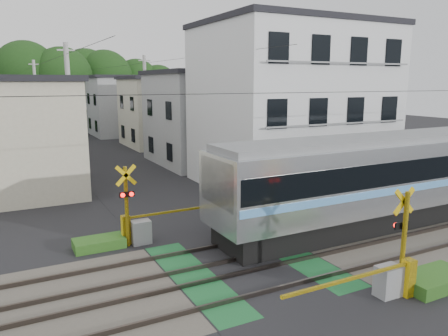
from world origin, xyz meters
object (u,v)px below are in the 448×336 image
crossing_signal_near (393,273)px  pedestrian (80,132)px  crossing_signal_far (138,225)px  apartment_block (291,105)px

crossing_signal_near → pedestrian: size_ratio=2.85×
crossing_signal_near → crossing_signal_far: same height
crossing_signal_near → pedestrian: (-1.99, 38.85, 0.12)m
apartment_block → pedestrian: (-7.90, 25.70, -3.82)m
crossing_signal_near → apartment_block: size_ratio=0.46×
crossing_signal_far → apartment_block: (11.09, 5.84, 3.94)m
crossing_signal_far → pedestrian: crossing_signal_far is taller
crossing_signal_far → pedestrian: bearing=84.2°
crossing_signal_far → pedestrian: 31.70m
apartment_block → crossing_signal_near: bearing=-114.2°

